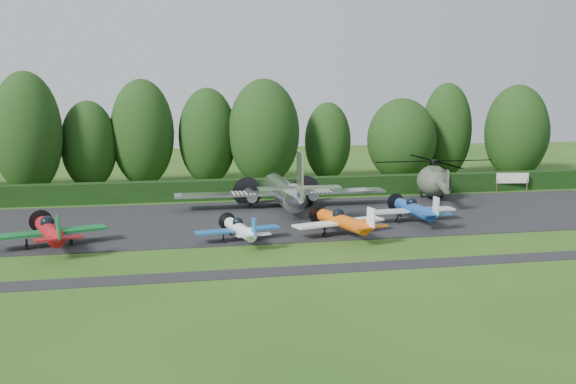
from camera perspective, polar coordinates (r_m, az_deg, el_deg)
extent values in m
plane|color=#234C15|center=(45.58, 1.10, -4.87)|extent=(160.00, 160.00, 0.00)
cube|color=black|center=(55.15, -1.15, -2.41)|extent=(70.00, 18.00, 0.01)
cube|color=black|center=(39.94, 2.96, -6.89)|extent=(70.00, 2.00, 0.00)
cube|color=black|center=(65.82, -2.85, -0.54)|extent=(90.00, 1.60, 2.00)
cylinder|color=silver|center=(59.09, -0.43, 0.05)|extent=(2.07, 10.80, 2.07)
cone|color=silver|center=(64.97, -1.45, 0.87)|extent=(2.07, 1.35, 2.07)
cone|color=silver|center=(52.75, 0.90, -0.55)|extent=(2.07, 2.70, 2.07)
sphere|color=black|center=(64.07, -1.31, 1.16)|extent=(1.35, 1.35, 1.35)
cube|color=silver|center=(60.01, -0.60, -0.08)|extent=(19.80, 2.16, 0.20)
cube|color=white|center=(59.43, -4.01, -0.08)|extent=(2.34, 2.25, 0.05)
cube|color=white|center=(60.75, 2.74, 0.13)|extent=(2.34, 2.25, 0.05)
cylinder|color=silver|center=(60.11, -3.39, -0.29)|extent=(0.99, 2.88, 0.99)
cylinder|color=silver|center=(61.16, 1.96, -0.12)|extent=(0.99, 2.88, 0.99)
cylinder|color=black|center=(62.09, -3.65, 0.00)|extent=(2.88, 0.03, 2.88)
cylinder|color=black|center=(63.10, 1.54, 0.17)|extent=(2.88, 0.03, 2.88)
cube|color=silver|center=(51.90, 1.07, 0.39)|extent=(6.75, 1.26, 0.13)
cube|color=silver|center=(51.46, 1.14, 1.74)|extent=(0.16, 1.98, 3.42)
cylinder|color=black|center=(59.92, -3.33, -1.28)|extent=(0.23, 0.81, 0.81)
cylinder|color=black|center=(60.98, 2.03, -1.09)|extent=(0.23, 0.81, 0.81)
cylinder|color=black|center=(52.09, 1.15, -2.91)|extent=(0.16, 0.40, 0.40)
cylinder|color=#A30F15|center=(47.61, -20.45, -3.30)|extent=(1.09, 6.25, 1.09)
sphere|color=black|center=(48.17, -20.36, -2.53)|extent=(0.95, 0.95, 0.95)
cube|color=#0E6027|center=(48.20, -20.34, -3.36)|extent=(7.95, 1.48, 0.16)
cube|color=#A30F15|center=(43.94, -21.23, -3.96)|extent=(2.95, 0.79, 0.11)
cube|color=#0E6027|center=(43.68, -21.31, -3.05)|extent=(0.11, 0.91, 1.48)
cylinder|color=black|center=(51.52, -19.76, -2.36)|extent=(1.70, 0.02, 1.70)
cylinder|color=black|center=(48.42, -22.05, -4.46)|extent=(0.16, 0.50, 0.50)
cylinder|color=black|center=(47.95, -18.58, -4.39)|extent=(0.16, 0.50, 0.50)
cylinder|color=black|center=(50.69, -19.87, -3.78)|extent=(0.14, 0.45, 0.45)
cylinder|color=silver|center=(46.61, -4.29, -3.32)|extent=(0.87, 4.97, 0.87)
sphere|color=black|center=(47.05, -4.38, -2.70)|extent=(0.76, 0.76, 0.76)
cube|color=#1A569F|center=(47.08, -4.35, -3.37)|extent=(6.32, 1.17, 0.13)
cube|color=silver|center=(43.67, -3.81, -3.86)|extent=(2.35, 0.63, 0.09)
cube|color=#1A569F|center=(43.46, -3.80, -3.13)|extent=(0.09, 0.72, 1.17)
cylinder|color=black|center=(49.72, -4.75, -2.54)|extent=(1.36, 0.02, 1.36)
cylinder|color=black|center=(46.93, -5.74, -4.30)|extent=(0.13, 0.40, 0.40)
cylinder|color=black|center=(47.21, -2.90, -4.18)|extent=(0.13, 0.40, 0.40)
cylinder|color=black|center=(49.07, -4.62, -3.71)|extent=(0.11, 0.36, 0.36)
cylinder|color=#D6560C|center=(48.44, 4.89, -2.64)|extent=(1.02, 5.86, 1.02)
sphere|color=black|center=(48.95, 4.69, -1.94)|extent=(0.89, 0.89, 0.89)
cube|color=white|center=(48.97, 4.71, -2.70)|extent=(7.45, 1.38, 0.15)
cube|color=#D6560C|center=(45.10, 6.14, -3.19)|extent=(2.77, 0.75, 0.11)
cube|color=white|center=(44.86, 6.20, -2.36)|extent=(0.11, 0.85, 1.38)
cylinder|color=black|center=(52.01, 3.73, -1.82)|extent=(1.60, 0.02, 1.60)
cylinder|color=black|center=(48.59, 3.20, -3.77)|extent=(0.15, 0.47, 0.47)
cylinder|color=black|center=(49.34, 6.32, -3.61)|extent=(0.15, 0.47, 0.47)
cylinder|color=black|center=(51.25, 4.01, -3.12)|extent=(0.13, 0.43, 0.43)
cylinder|color=#17478F|center=(54.14, 11.20, -1.54)|extent=(1.02, 5.84, 1.02)
sphere|color=black|center=(54.63, 10.96, -0.93)|extent=(0.89, 0.89, 0.89)
cube|color=silver|center=(54.65, 10.98, -1.61)|extent=(7.43, 1.38, 0.15)
cube|color=#17478F|center=(50.94, 12.71, -1.96)|extent=(2.76, 0.74, 0.11)
cube|color=silver|center=(50.72, 12.79, -1.21)|extent=(0.11, 0.85, 1.38)
cylinder|color=black|center=(57.58, 9.77, -0.87)|extent=(1.59, 0.02, 1.59)
cylinder|color=black|center=(54.11, 9.69, -2.56)|extent=(0.15, 0.47, 0.47)
cylinder|color=black|center=(55.15, 12.37, -2.42)|extent=(0.15, 0.47, 0.47)
cylinder|color=black|center=(56.84, 10.11, -2.03)|extent=(0.13, 0.42, 0.42)
ellipsoid|color=#404938|center=(66.43, 12.79, 0.96)|extent=(3.24, 5.93, 3.10)
cylinder|color=#404938|center=(62.21, 14.55, 0.64)|extent=(0.73, 6.22, 0.73)
cube|color=#404938|center=(59.23, 15.94, 1.09)|extent=(0.12, 0.93, 1.66)
cylinder|color=black|center=(66.24, 12.84, 2.29)|extent=(0.31, 0.31, 0.83)
cylinder|color=black|center=(66.19, 12.85, 2.69)|extent=(0.73, 0.73, 0.26)
cylinder|color=black|center=(66.19, 12.85, 2.69)|extent=(12.45, 12.45, 0.06)
cube|color=#404938|center=(65.53, 13.13, 1.89)|extent=(0.93, 2.07, 0.73)
ellipsoid|color=black|center=(67.92, 12.23, 1.24)|extent=(1.97, 1.97, 1.77)
cylinder|color=black|center=(67.00, 11.65, -0.28)|extent=(0.19, 0.58, 0.58)
cylinder|color=black|center=(67.83, 13.26, -0.22)|extent=(0.19, 0.58, 0.58)
cylinder|color=black|center=(63.70, 13.96, -0.89)|extent=(0.17, 0.50, 0.50)
cylinder|color=#3F3326|center=(73.41, 18.16, 0.54)|extent=(0.13, 0.13, 1.34)
cylinder|color=#3F3326|center=(75.12, 20.40, 0.61)|extent=(0.13, 0.13, 1.34)
cube|color=silver|center=(74.15, 19.33, 1.18)|extent=(3.58, 0.09, 1.12)
cylinder|color=black|center=(74.76, -2.14, 2.17)|extent=(0.70, 0.70, 4.02)
ellipsoid|color=#183210|center=(74.38, -2.16, 5.33)|extent=(8.24, 8.24, 12.27)
cylinder|color=black|center=(84.55, 19.51, 2.39)|extent=(0.70, 0.70, 3.81)
ellipsoid|color=#183210|center=(84.22, 19.65, 5.03)|extent=(7.68, 7.68, 11.64)
cylinder|color=black|center=(75.61, -12.70, 2.03)|extent=(0.70, 0.70, 4.01)
ellipsoid|color=#183210|center=(75.24, -12.81, 5.14)|extent=(7.15, 7.15, 12.24)
cylinder|color=black|center=(79.67, 9.99, 2.20)|extent=(0.70, 0.70, 3.27)
ellipsoid|color=#183210|center=(79.35, 10.06, 4.61)|extent=(8.38, 8.38, 10.00)
cylinder|color=black|center=(84.19, 13.80, 2.65)|extent=(0.70, 0.70, 3.89)
ellipsoid|color=#183210|center=(83.86, 13.91, 5.36)|extent=(6.23, 6.23, 11.89)
cylinder|color=black|center=(76.00, -7.10, 2.09)|extent=(0.70, 0.70, 3.68)
ellipsoid|color=#183210|center=(75.64, -7.16, 4.94)|extent=(6.74, 6.74, 11.25)
cylinder|color=black|center=(91.20, 19.83, 2.71)|extent=(0.70, 0.70, 3.47)
ellipsoid|color=#183210|center=(90.91, 19.95, 4.94)|extent=(7.53, 7.53, 10.59)
cylinder|color=black|center=(75.22, -17.17, 1.51)|extent=(0.70, 0.70, 3.22)
ellipsoid|color=#183210|center=(74.88, -17.28, 4.02)|extent=(6.10, 6.10, 9.84)
cylinder|color=black|center=(79.11, 3.53, 2.21)|extent=(0.70, 0.70, 3.11)
ellipsoid|color=#183210|center=(78.79, 3.55, 4.52)|extent=(5.64, 5.64, 9.51)
cylinder|color=black|center=(73.17, -21.98, 1.45)|extent=(0.70, 0.70, 4.24)
ellipsoid|color=#183210|center=(72.77, -22.18, 4.86)|extent=(7.17, 7.17, 12.96)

